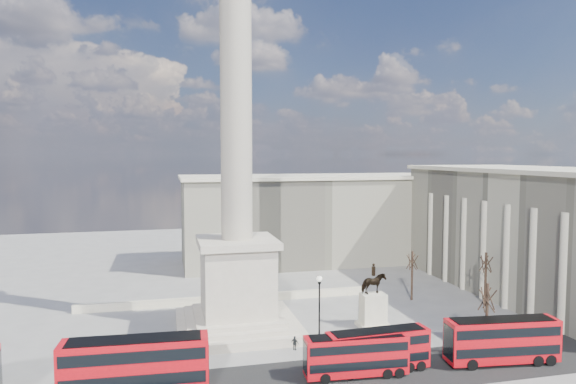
# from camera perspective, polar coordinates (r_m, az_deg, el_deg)

# --- Properties ---
(ground) EXTENTS (180.00, 180.00, 0.00)m
(ground) POSITION_cam_1_polar(r_m,az_deg,el_deg) (58.06, -4.89, -16.55)
(ground) COLOR gray
(ground) RESTS_ON ground
(asphalt_road) EXTENTS (120.00, 9.00, 0.01)m
(asphalt_road) POSITION_cam_1_polar(r_m,az_deg,el_deg) (50.02, 3.00, -20.06)
(asphalt_road) COLOR black
(asphalt_road) RESTS_ON ground
(nelsons_column) EXTENTS (14.00, 14.00, 49.85)m
(nelsons_column) POSITION_cam_1_polar(r_m,az_deg,el_deg) (59.74, -5.70, -3.17)
(nelsons_column) COLOR beige
(nelsons_column) RESTS_ON ground
(balustrade_wall) EXTENTS (40.00, 0.60, 1.10)m
(balustrade_wall) POSITION_cam_1_polar(r_m,az_deg,el_deg) (72.95, -6.84, -11.75)
(balustrade_wall) COLOR beige
(balustrade_wall) RESTS_ON ground
(building_east) EXTENTS (19.00, 46.00, 18.60)m
(building_east) POSITION_cam_1_polar(r_m,az_deg,el_deg) (83.67, 26.04, -3.95)
(building_east) COLOR #B0AC91
(building_east) RESTS_ON ground
(building_northeast) EXTENTS (51.00, 17.00, 16.60)m
(building_northeast) POSITION_cam_1_polar(r_m,az_deg,el_deg) (98.57, 3.09, -2.94)
(building_northeast) COLOR #B0AC91
(building_northeast) RESTS_ON ground
(red_bus_a) EXTENTS (12.41, 3.48, 4.98)m
(red_bus_a) POSITION_cam_1_polar(r_m,az_deg,el_deg) (47.86, -16.50, -18.00)
(red_bus_a) COLOR red
(red_bus_a) RESTS_ON ground
(red_bus_b) EXTENTS (9.73, 2.84, 3.90)m
(red_bus_b) POSITION_cam_1_polar(r_m,az_deg,el_deg) (50.14, 7.63, -17.51)
(red_bus_b) COLOR red
(red_bus_b) RESTS_ON ground
(red_bus_c) EXTENTS (10.00, 2.73, 4.02)m
(red_bus_c) POSITION_cam_1_polar(r_m,az_deg,el_deg) (51.46, 10.03, -16.87)
(red_bus_c) COLOR red
(red_bus_c) RESTS_ON ground
(red_bus_d) EXTENTS (11.28, 3.68, 4.49)m
(red_bus_d) POSITION_cam_1_polar(r_m,az_deg,el_deg) (56.47, 22.74, -14.93)
(red_bus_d) COLOR red
(red_bus_d) RESTS_ON ground
(victorian_lamp) EXTENTS (0.62, 0.62, 7.20)m
(victorian_lamp) POSITION_cam_1_polar(r_m,az_deg,el_deg) (57.97, 3.50, -12.16)
(victorian_lamp) COLOR black
(victorian_lamp) RESTS_ON ground
(equestrian_statue) EXTENTS (3.63, 2.72, 7.65)m
(equestrian_statue) POSITION_cam_1_polar(r_m,az_deg,el_deg) (63.42, 9.44, -12.28)
(equestrian_statue) COLOR beige
(equestrian_statue) RESTS_ON ground
(bare_tree_near) EXTENTS (1.83, 1.83, 7.99)m
(bare_tree_near) POSITION_cam_1_polar(r_m,az_deg,el_deg) (56.35, 21.27, -10.75)
(bare_tree_near) COLOR #332319
(bare_tree_near) RESTS_ON ground
(bare_tree_mid) EXTENTS (2.01, 2.01, 7.64)m
(bare_tree_mid) POSITION_cam_1_polar(r_m,az_deg,el_deg) (75.20, 21.14, -7.23)
(bare_tree_mid) COLOR #332319
(bare_tree_mid) RESTS_ON ground
(bare_tree_far) EXTENTS (1.79, 1.79, 7.32)m
(bare_tree_far) POSITION_cam_1_polar(r_m,az_deg,el_deg) (74.84, 13.65, -7.32)
(bare_tree_far) COLOR #332319
(bare_tree_far) RESTS_ON ground
(pedestrian_walking) EXTENTS (0.64, 0.49, 1.55)m
(pedestrian_walking) POSITION_cam_1_polar(r_m,az_deg,el_deg) (62.32, 18.04, -14.52)
(pedestrian_walking) COLOR black
(pedestrian_walking) RESTS_ON ground
(pedestrian_standing) EXTENTS (0.93, 0.90, 1.51)m
(pedestrian_standing) POSITION_cam_1_polar(r_m,az_deg,el_deg) (65.78, 25.70, -13.74)
(pedestrian_standing) COLOR black
(pedestrian_standing) RESTS_ON ground
(pedestrian_crossing) EXTENTS (0.90, 0.86, 1.50)m
(pedestrian_crossing) POSITION_cam_1_polar(r_m,az_deg,el_deg) (56.18, 0.76, -16.44)
(pedestrian_crossing) COLOR black
(pedestrian_crossing) RESTS_ON ground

